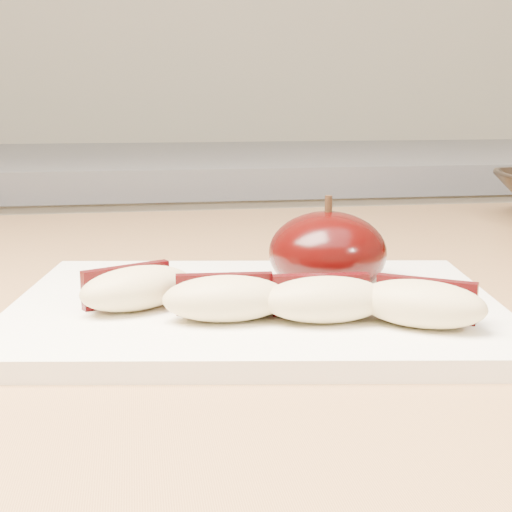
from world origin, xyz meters
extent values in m
cube|color=silver|center=(0.00, 1.20, 0.45)|extent=(2.40, 0.60, 0.90)
cube|color=slate|center=(0.00, 1.20, 0.92)|extent=(2.40, 0.62, 0.04)
cube|color=#A37A47|center=(0.00, 0.50, 0.88)|extent=(1.64, 0.64, 0.04)
cube|color=white|center=(-0.03, 0.40, 0.91)|extent=(0.30, 0.24, 0.01)
ellipsoid|color=black|center=(0.02, 0.44, 0.93)|extent=(0.09, 0.09, 0.05)
cylinder|color=black|center=(0.02, 0.44, 0.96)|extent=(0.00, 0.00, 0.01)
ellipsoid|color=tan|center=(-0.10, 0.39, 0.92)|extent=(0.07, 0.06, 0.02)
cube|color=black|center=(-0.10, 0.41, 0.92)|extent=(0.05, 0.03, 0.02)
ellipsoid|color=tan|center=(-0.05, 0.36, 0.92)|extent=(0.07, 0.04, 0.02)
cube|color=black|center=(-0.05, 0.38, 0.92)|extent=(0.05, 0.01, 0.02)
ellipsoid|color=tan|center=(0.00, 0.35, 0.92)|extent=(0.07, 0.04, 0.02)
cube|color=black|center=(0.00, 0.37, 0.92)|extent=(0.05, 0.01, 0.02)
ellipsoid|color=tan|center=(0.04, 0.34, 0.92)|extent=(0.07, 0.06, 0.02)
cube|color=black|center=(0.05, 0.35, 0.92)|extent=(0.05, 0.03, 0.02)
camera|label=1|loc=(-0.10, 0.02, 1.02)|focal=50.00mm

